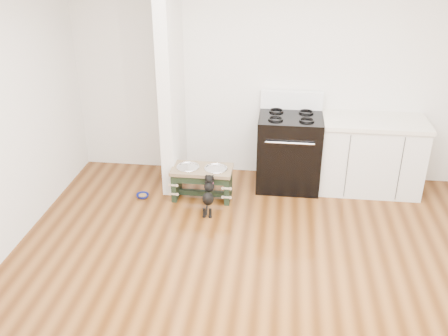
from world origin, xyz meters
TOP-DOWN VIEW (x-y plane):
  - ground at (0.00, 0.00)m, footprint 5.00×5.00m
  - room_shell at (0.00, 0.00)m, footprint 5.00×5.00m
  - partition_wall at (-1.18, 2.10)m, footprint 0.15×0.80m
  - oven_range at (0.25, 2.16)m, footprint 0.76×0.69m
  - cabinet_run at (1.23, 2.18)m, footprint 1.24×0.64m
  - dog_feeder at (-0.76, 1.69)m, footprint 0.72×0.38m
  - puppy at (-0.63, 1.36)m, footprint 0.13×0.37m
  - floor_bowl at (-1.48, 1.60)m, footprint 0.18×0.18m

SIDE VIEW (x-z plane):
  - ground at x=0.00m, z-range 0.00..0.00m
  - floor_bowl at x=-1.48m, z-range 0.00..0.05m
  - puppy at x=-0.63m, z-range 0.02..0.46m
  - dog_feeder at x=-0.76m, z-range 0.08..0.48m
  - cabinet_run at x=1.23m, z-range 0.00..0.91m
  - oven_range at x=0.25m, z-range -0.09..1.05m
  - partition_wall at x=-1.18m, z-range 0.00..2.70m
  - room_shell at x=0.00m, z-range -0.88..4.12m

